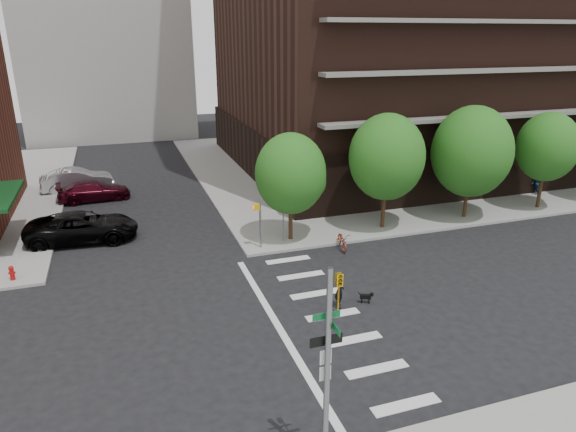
# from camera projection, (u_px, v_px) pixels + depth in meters

# --- Properties ---
(ground) EXTENTS (120.00, 120.00, 0.00)m
(ground) POSITION_uv_depth(u_px,v_px,m) (266.00, 327.00, 21.16)
(ground) COLOR black
(ground) RESTS_ON ground
(sidewalk_ne) EXTENTS (39.00, 33.00, 0.15)m
(sidewalk_ne) POSITION_uv_depth(u_px,v_px,m) (404.00, 161.00, 48.29)
(sidewalk_ne) COLOR gray
(sidewalk_ne) RESTS_ON ground
(crosswalk) EXTENTS (3.85, 13.00, 0.01)m
(crosswalk) POSITION_uv_depth(u_px,v_px,m) (316.00, 318.00, 21.83)
(crosswalk) COLOR silver
(crosswalk) RESTS_ON ground
(tree_a) EXTENTS (4.00, 4.00, 5.90)m
(tree_a) POSITION_uv_depth(u_px,v_px,m) (291.00, 174.00, 28.59)
(tree_a) COLOR #301E11
(tree_a) RESTS_ON sidewalk_ne
(tree_b) EXTENTS (4.50, 4.50, 6.65)m
(tree_b) POSITION_uv_depth(u_px,v_px,m) (387.00, 157.00, 30.24)
(tree_b) COLOR #301E11
(tree_b) RESTS_ON sidewalk_ne
(tree_c) EXTENTS (5.00, 5.00, 6.80)m
(tree_c) POSITION_uv_depth(u_px,v_px,m) (472.00, 152.00, 32.08)
(tree_c) COLOR #301E11
(tree_c) RESTS_ON sidewalk_ne
(tree_d) EXTENTS (4.00, 4.00, 6.20)m
(tree_d) POSITION_uv_depth(u_px,v_px,m) (547.00, 147.00, 33.93)
(tree_d) COLOR #301E11
(tree_d) RESTS_ON sidewalk_ne
(traffic_signal) EXTENTS (0.90, 0.75, 6.00)m
(traffic_signal) POSITION_uv_depth(u_px,v_px,m) (328.00, 387.00, 13.43)
(traffic_signal) COLOR slate
(traffic_signal) RESTS_ON sidewalk_s
(pedestrian_signal) EXTENTS (2.18, 0.67, 2.60)m
(pedestrian_signal) POSITION_uv_depth(u_px,v_px,m) (265.00, 217.00, 28.31)
(pedestrian_signal) COLOR slate
(pedestrian_signal) RESTS_ON sidewalk_ne
(fire_hydrant) EXTENTS (0.24, 0.24, 0.73)m
(fire_hydrant) POSITION_uv_depth(u_px,v_px,m) (12.00, 272.00, 24.77)
(fire_hydrant) COLOR #A50C0C
(fire_hydrant) RESTS_ON sidewalk_nw
(parked_car_black) EXTENTS (3.30, 6.37, 1.72)m
(parked_car_black) POSITION_uv_depth(u_px,v_px,m) (82.00, 227.00, 29.64)
(parked_car_black) COLOR black
(parked_car_black) RESTS_ON ground
(parked_car_maroon) EXTENTS (2.39, 5.12, 1.45)m
(parked_car_maroon) POSITION_uv_depth(u_px,v_px,m) (94.00, 191.00, 36.96)
(parked_car_maroon) COLOR #360712
(parked_car_maroon) RESTS_ON ground
(parked_car_silver) EXTENTS (2.35, 5.42, 1.73)m
(parked_car_silver) POSITION_uv_depth(u_px,v_px,m) (77.00, 180.00, 39.27)
(parked_car_silver) COLOR #AFB0B6
(parked_car_silver) RESTS_ON ground
(scooter) EXTENTS (1.01, 1.99, 1.00)m
(scooter) POSITION_uv_depth(u_px,v_px,m) (342.00, 240.00, 28.72)
(scooter) COLOR maroon
(scooter) RESTS_ON ground
(dog_walker) EXTENTS (0.65, 0.51, 1.58)m
(dog_walker) POSITION_uv_depth(u_px,v_px,m) (339.00, 291.00, 22.47)
(dog_walker) COLOR black
(dog_walker) RESTS_ON ground
(dog) EXTENTS (0.60, 0.36, 0.51)m
(dog) POSITION_uv_depth(u_px,v_px,m) (366.00, 297.00, 22.96)
(dog) COLOR black
(dog) RESTS_ON ground
(pedestrian_far) EXTENTS (0.97, 0.86, 1.65)m
(pedestrian_far) POSITION_uv_depth(u_px,v_px,m) (536.00, 183.00, 37.93)
(pedestrian_far) COLOR navy
(pedestrian_far) RESTS_ON sidewalk_ne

